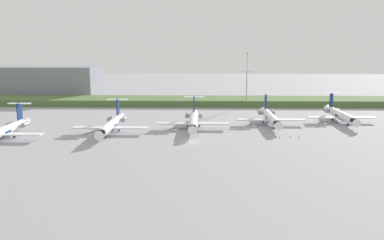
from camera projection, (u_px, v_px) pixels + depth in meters
The scene contains 12 objects.
ground_plane at pixel (193, 122), 141.66m from camera, with size 500.00×500.00×0.00m, color #939399.
grass_berm at pixel (195, 101), 184.36m from camera, with size 320.00×20.00×2.88m, color #4C6B38.
regional_jet_nearest at pixel (4, 131), 114.99m from camera, with size 22.81×31.00×9.00m.
regional_jet_second at pixel (111, 124), 124.09m from camera, with size 22.81×31.00×9.00m.
regional_jet_third at pixel (194, 120), 130.78m from camera, with size 22.81×31.00×9.00m.
regional_jet_fourth at pixel (270, 117), 137.31m from camera, with size 22.81×31.00×9.00m.
regional_jet_fifth at pixel (340, 115), 141.67m from camera, with size 22.81×31.00×9.00m.
antenna_mast at pixel (247, 84), 178.71m from camera, with size 4.40×0.50×23.33m.
distant_hangar at pixel (42, 81), 211.81m from camera, with size 58.63×27.92×15.87m, color gray.
safety_cone_front_marker at pixel (280, 137), 117.19m from camera, with size 0.44×0.44×0.55m, color orange.
safety_cone_mid_marker at pixel (290, 136), 117.68m from camera, with size 0.44×0.44×0.55m, color orange.
safety_cone_rear_marker at pixel (299, 137), 117.21m from camera, with size 0.44×0.44×0.55m, color orange.
Camera 1 is at (2.94, -109.19, 26.19)m, focal length 37.87 mm.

